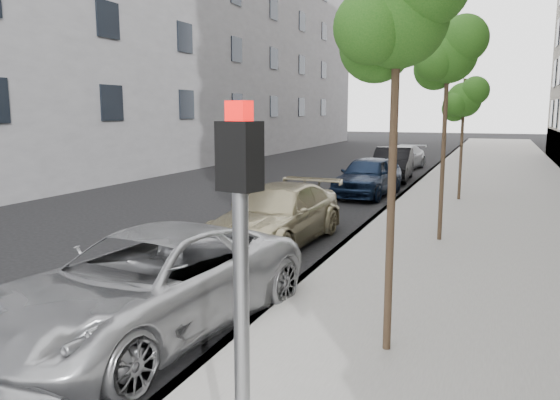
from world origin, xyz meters
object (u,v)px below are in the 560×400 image
Objects in this scene: tree_mid at (449,54)px; suv at (278,215)px; sedan_rear at (402,157)px; sedan_black at (393,164)px; tree_near at (400,17)px; minivan at (149,283)px; sedan_blue at (368,176)px; tree_far at (465,100)px; signal_pole at (241,287)px.

suv is at bearing -160.78° from tree_mid.
suv is 18.38m from sedan_rear.
sedan_black is at bearing -78.81° from sedan_rear.
tree_mid is at bearing -70.98° from sedan_rear.
tree_near is 0.96× the size of tree_mid.
minivan is 1.21× the size of sedan_blue.
tree_far is 0.87× the size of suv.
sedan_blue is at bearing 103.91° from tree_near.
sedan_black reaches higher than sedan_rear.
sedan_blue is at bearing 113.33° from signal_pole.
sedan_black reaches higher than sedan_blue.
sedan_rear is (-3.72, 10.61, -2.88)m from tree_far.
minivan is at bearing 146.27° from signal_pole.
signal_pole reaches higher than sedan_rear.
tree_far is 1.35× the size of signal_pole.
minivan is 5.66m from suv.
tree_mid reaches higher than suv.
tree_mid is 0.96× the size of minivan.
tree_near is 14.27m from sedan_blue.
signal_pole is 0.67× the size of sedan_black.
sedan_blue is 0.98× the size of sedan_rear.
tree_mid reaches higher than sedan_blue.
tree_far is (-0.00, 6.50, -0.89)m from tree_mid.
tree_near is at bearing -74.30° from sedan_rear.
tree_mid is at bearing -78.37° from sedan_black.
minivan is at bearing -93.87° from sedan_black.
suv is at bearing 101.10° from minivan.
tree_far reaches higher than minivan.
tree_far is 4.36m from sedan_blue.
tree_mid reaches higher than minivan.
signal_pole is 0.70× the size of sedan_blue.
minivan is (-3.04, 3.26, -1.33)m from signal_pole.
tree_mid is 17.91m from sedan_rear.
sedan_rear is at bearing 93.47° from suv.
minivan is at bearing -172.72° from tree_near.
signal_pole is (-0.29, -3.68, -2.17)m from tree_near.
sedan_black is (-3.33, 5.50, -2.78)m from tree_far.
suv is at bearing -95.30° from sedan_black.
tree_far is 14.11m from minivan.
sedan_rear is (-3.44, 27.29, -1.41)m from signal_pole.
suv is 8.21m from sedan_blue.
tree_far is 0.95× the size of sedan_blue.
sedan_black is (-3.33, 18.50, -3.48)m from tree_near.
suv is (-0.33, 5.65, -0.04)m from minivan.
suv is (-3.66, -1.28, -3.72)m from tree_mid.
tree_far reaches higher than sedan_black.
sedan_black is (0.33, 13.27, 0.05)m from suv.
sedan_rear is (-0.07, 18.38, -0.05)m from suv.
sedan_black is at bearing 105.50° from tree_mid.
minivan is 1.16× the size of sedan_black.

